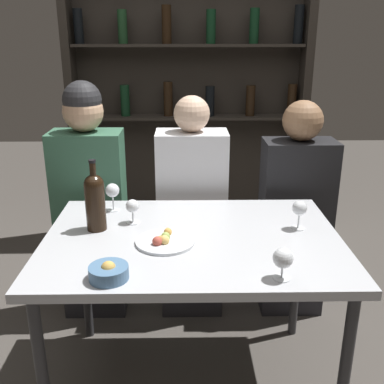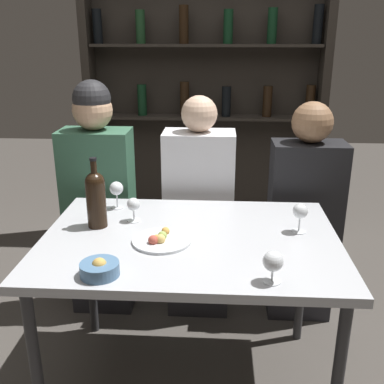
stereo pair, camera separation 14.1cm
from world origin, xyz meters
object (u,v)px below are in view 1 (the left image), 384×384
food_plate_0 (165,241)px  wine_glass_1 (112,191)px  wine_bottle (95,200)px  wine_glass_0 (283,259)px  wine_glass_3 (300,209)px  seated_person_left (91,205)px  seated_person_right (295,216)px  snack_bowl (109,272)px  seated_person_center (192,216)px  wine_glass_2 (132,207)px

food_plate_0 → wine_glass_1: bearing=125.5°
wine_bottle → wine_glass_0: (0.71, -0.42, -0.06)m
wine_glass_3 → seated_person_left: size_ratio=0.10×
wine_bottle → seated_person_left: seated_person_left is taller
wine_glass_0 → seated_person_left: (-0.85, 0.97, -0.18)m
wine_glass_0 → food_plate_0: (-0.41, 0.28, -0.06)m
seated_person_right → wine_glass_0: bearing=-106.5°
food_plate_0 → snack_bowl: 0.33m
wine_glass_3 → food_plate_0: wine_glass_3 is taller
wine_glass_1 → seated_person_center: seated_person_center is taller
wine_bottle → wine_glass_3: wine_bottle is taller
wine_glass_2 → seated_person_right: size_ratio=0.09×
wine_glass_3 → seated_person_right: size_ratio=0.10×
wine_bottle → seated_person_right: 1.17m
seated_person_center → wine_glass_3: bearing=-50.9°
wine_glass_1 → wine_glass_3: bearing=-15.3°
wine_glass_2 → wine_bottle: bearing=-156.0°
wine_glass_3 → seated_person_center: seated_person_center is taller
wine_glass_0 → wine_glass_3: bearing=69.4°
wine_glass_0 → seated_person_center: size_ratio=0.09×
wine_glass_0 → seated_person_center: bearing=106.8°
wine_glass_2 → wine_glass_3: wine_glass_3 is taller
wine_bottle → wine_glass_2: (0.15, 0.07, -0.06)m
wine_glass_3 → food_plate_0: 0.59m
wine_bottle → snack_bowl: (0.12, -0.41, -0.11)m
seated_person_center → seated_person_right: (0.58, 0.00, -0.01)m
seated_person_left → seated_person_right: bearing=0.0°
wine_glass_3 → snack_bowl: (-0.75, -0.41, -0.06)m
seated_person_left → seated_person_right: size_ratio=1.08×
wine_bottle → food_plate_0: (0.29, -0.14, -0.12)m
snack_bowl → wine_glass_0: bearing=-0.9°
wine_glass_3 → seated_person_right: 0.62m
wine_glass_1 → food_plate_0: wine_glass_1 is taller
wine_glass_0 → wine_glass_2: wine_glass_0 is taller
wine_glass_2 → seated_person_center: size_ratio=0.09×
wine_bottle → seated_person_center: bearing=52.6°
food_plate_0 → seated_person_right: seated_person_right is taller
wine_glass_0 → seated_person_right: bearing=73.5°
seated_person_right → wine_glass_1: bearing=-161.2°
seated_person_left → wine_glass_0: bearing=-48.7°
wine_bottle → wine_glass_1: size_ratio=2.32×
wine_glass_3 → food_plate_0: (-0.57, -0.13, -0.08)m
seated_person_center → seated_person_right: bearing=0.0°
wine_glass_0 → seated_person_left: size_ratio=0.09×
wine_bottle → wine_glass_2: 0.17m
wine_bottle → seated_person_left: bearing=104.7°
snack_bowl → wine_glass_3: bearing=28.6°
wine_glass_0 → seated_person_right: seated_person_right is taller
wine_glass_1 → wine_glass_3: (0.82, -0.23, -0.01)m
snack_bowl → seated_person_right: seated_person_right is taller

